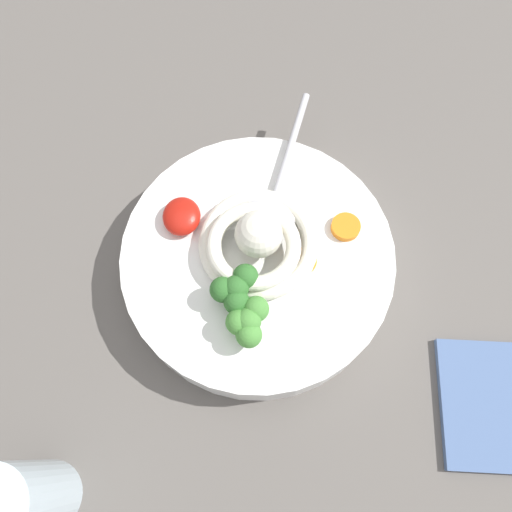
{
  "coord_description": "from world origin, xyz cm",
  "views": [
    {
      "loc": [
        18.69,
        0.19,
        54.9
      ],
      "look_at": [
        0.26,
        1.36,
        7.98
      ],
      "focal_mm": 35.42,
      "sensor_mm": 36.0,
      "label": 1
    }
  ],
  "objects": [
    {
      "name": "broccoli_floret_rear",
      "position": [
        4.37,
        -1.13,
        10.36
      ],
      "size": [
        4.8,
        4.13,
        3.8
      ],
      "color": "#7A9E60",
      "rests_on": "soup_bowl"
    },
    {
      "name": "drinking_glass",
      "position": [
        21.06,
        -19.55,
        8.93
      ],
      "size": [
        6.35,
        6.35,
        11.91
      ],
      "primitive_type": "cylinder",
      "color": "silver",
      "rests_on": "table_slab"
    },
    {
      "name": "carrot_slice_extra_a",
      "position": [
        -2.16,
        10.46,
        8.37
      ],
      "size": [
        2.96,
        2.96,
        0.78
      ],
      "primitive_type": "cylinder",
      "color": "orange",
      "rests_on": "soup_bowl"
    },
    {
      "name": "noodle_pile",
      "position": [
        -0.57,
        1.35,
        9.62
      ],
      "size": [
        13.13,
        12.88,
        5.28
      ],
      "color": "silver",
      "rests_on": "soup_bowl"
    },
    {
      "name": "chili_sauce_dollop",
      "position": [
        -4.15,
        -6.09,
        8.94
      ],
      "size": [
        4.28,
        3.85,
        1.93
      ],
      "primitive_type": "ellipsoid",
      "color": "#B2190F",
      "rests_on": "soup_bowl"
    },
    {
      "name": "soup_spoon",
      "position": [
        -5.61,
        3.46,
        8.78
      ],
      "size": [
        17.34,
        8.98,
        1.6
      ],
      "rotation": [
        0.0,
        0.0,
        2.8
      ],
      "color": "#B7B7BC",
      "rests_on": "soup_bowl"
    },
    {
      "name": "soup_bowl",
      "position": [
        0.26,
        1.36,
        5.56
      ],
      "size": [
        27.68,
        27.68,
        5.01
      ],
      "color": "white",
      "rests_on": "table_slab"
    },
    {
      "name": "broccoli_floret_near_spoon",
      "position": [
        7.52,
        0.17,
        10.32
      ],
      "size": [
        4.74,
        4.07,
        3.74
      ],
      "color": "#7A9E60",
      "rests_on": "soup_bowl"
    },
    {
      "name": "carrot_slice_far",
      "position": [
        1.23,
        5.81,
        8.34
      ],
      "size": [
        2.65,
        2.65,
        0.73
      ],
      "primitive_type": "cylinder",
      "color": "orange",
      "rests_on": "soup_bowl"
    },
    {
      "name": "table_slab",
      "position": [
        0.0,
        0.0,
        1.48
      ],
      "size": [
        112.49,
        112.49,
        2.97
      ],
      "primitive_type": "cube",
      "color": "#5B5651",
      "rests_on": "ground"
    },
    {
      "name": "folded_napkin",
      "position": [
        15.75,
        24.36,
        3.37
      ],
      "size": [
        13.74,
        13.2,
        0.8
      ],
      "primitive_type": "cube",
      "rotation": [
        0.0,
        0.0,
        -0.11
      ],
      "color": "#4C6693",
      "rests_on": "table_slab"
    }
  ]
}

